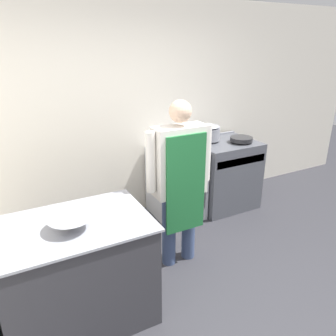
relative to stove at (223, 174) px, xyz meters
The scene contains 9 objects.
ground_plane 2.11m from the stove, 126.84° to the right, with size 14.00×14.00×0.00m, color #2D2D33.
wall_back 1.58m from the stove, 160.66° to the left, with size 8.00×0.05×2.70m.
prep_counter 2.56m from the stove, 153.73° to the right, with size 1.17×0.79×0.90m.
stove is the anchor object (origin of this frame).
fridge_unit 0.73m from the stove, behind, with size 0.59×0.66×0.90m.
person_cook 1.54m from the stove, 144.82° to the right, with size 0.70×0.24×1.70m.
mixing_bowl 2.65m from the stove, 152.50° to the right, with size 0.32×0.32×0.10m.
stock_pot 0.63m from the stove, 145.95° to the left, with size 0.29×0.29×0.21m.
saute_pan 0.55m from the stove, 36.76° to the right, with size 0.30×0.30×0.05m.
Camera 1 is at (-1.43, -1.72, 2.17)m, focal length 35.00 mm.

